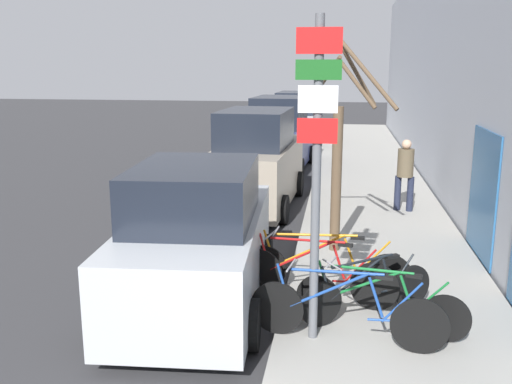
{
  "coord_description": "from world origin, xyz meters",
  "views": [
    {
      "loc": [
        1.74,
        -2.45,
        3.49
      ],
      "look_at": [
        0.36,
        6.88,
        1.36
      ],
      "focal_mm": 40.0,
      "sensor_mm": 36.0,
      "label": 1
    }
  ],
  "objects_px": {
    "parked_car_2": "(280,137)",
    "street_tree": "(340,156)",
    "bicycle_1": "(379,303)",
    "parked_car_3": "(297,121)",
    "signpost": "(317,167)",
    "bicycle_3": "(315,275)",
    "parked_car_0": "(197,241)",
    "bicycle_0": "(346,312)",
    "bicycle_4": "(325,268)",
    "parked_car_1": "(257,164)",
    "bicycle_2": "(368,291)",
    "pedestrian_near": "(405,170)"
  },
  "relations": [
    {
      "from": "parked_car_3",
      "to": "bicycle_2",
      "type": "bearing_deg",
      "value": -79.88
    },
    {
      "from": "parked_car_1",
      "to": "bicycle_4",
      "type": "bearing_deg",
      "value": -69.11
    },
    {
      "from": "pedestrian_near",
      "to": "bicycle_0",
      "type": "bearing_deg",
      "value": -88.61
    },
    {
      "from": "signpost",
      "to": "bicycle_0",
      "type": "bearing_deg",
      "value": -12.74
    },
    {
      "from": "bicycle_0",
      "to": "parked_car_2",
      "type": "distance_m",
      "value": 12.48
    },
    {
      "from": "bicycle_2",
      "to": "pedestrian_near",
      "type": "distance_m",
      "value": 6.02
    },
    {
      "from": "signpost",
      "to": "bicycle_3",
      "type": "relative_size",
      "value": 1.67
    },
    {
      "from": "bicycle_1",
      "to": "bicycle_3",
      "type": "height_order",
      "value": "bicycle_3"
    },
    {
      "from": "bicycle_1",
      "to": "bicycle_3",
      "type": "relative_size",
      "value": 0.93
    },
    {
      "from": "bicycle_3",
      "to": "parked_car_0",
      "type": "bearing_deg",
      "value": 102.23
    },
    {
      "from": "parked_car_2",
      "to": "parked_car_3",
      "type": "height_order",
      "value": "parked_car_2"
    },
    {
      "from": "signpost",
      "to": "parked_car_0",
      "type": "distance_m",
      "value": 2.47
    },
    {
      "from": "bicycle_0",
      "to": "bicycle_4",
      "type": "xyz_separation_m",
      "value": [
        -0.3,
        1.48,
        0.0
      ]
    },
    {
      "from": "parked_car_2",
      "to": "pedestrian_near",
      "type": "bearing_deg",
      "value": -54.37
    },
    {
      "from": "bicycle_2",
      "to": "parked_car_2",
      "type": "relative_size",
      "value": 0.38
    },
    {
      "from": "parked_car_0",
      "to": "parked_car_2",
      "type": "xyz_separation_m",
      "value": [
        0.02,
        11.08,
        0.12
      ]
    },
    {
      "from": "bicycle_3",
      "to": "parked_car_1",
      "type": "height_order",
      "value": "parked_car_1"
    },
    {
      "from": "parked_car_0",
      "to": "street_tree",
      "type": "xyz_separation_m",
      "value": [
        2.01,
        2.41,
        0.92
      ]
    },
    {
      "from": "parked_car_0",
      "to": "pedestrian_near",
      "type": "bearing_deg",
      "value": 53.91
    },
    {
      "from": "signpost",
      "to": "street_tree",
      "type": "bearing_deg",
      "value": 85.65
    },
    {
      "from": "parked_car_3",
      "to": "parked_car_2",
      "type": "bearing_deg",
      "value": -88.55
    },
    {
      "from": "parked_car_1",
      "to": "parked_car_2",
      "type": "xyz_separation_m",
      "value": [
        0.01,
        5.22,
        -0.01
      ]
    },
    {
      "from": "parked_car_0",
      "to": "parked_car_1",
      "type": "distance_m",
      "value": 5.86
    },
    {
      "from": "parked_car_1",
      "to": "parked_car_2",
      "type": "relative_size",
      "value": 1.0
    },
    {
      "from": "signpost",
      "to": "bicycle_0",
      "type": "distance_m",
      "value": 1.81
    },
    {
      "from": "parked_car_0",
      "to": "street_tree",
      "type": "relative_size",
      "value": 1.2
    },
    {
      "from": "parked_car_2",
      "to": "bicycle_1",
      "type": "bearing_deg",
      "value": -74.2
    },
    {
      "from": "signpost",
      "to": "pedestrian_near",
      "type": "xyz_separation_m",
      "value": [
        1.76,
        6.62,
        -1.21
      ]
    },
    {
      "from": "parked_car_2",
      "to": "pedestrian_near",
      "type": "height_order",
      "value": "parked_car_2"
    },
    {
      "from": "bicycle_1",
      "to": "parked_car_3",
      "type": "relative_size",
      "value": 0.48
    },
    {
      "from": "parked_car_2",
      "to": "street_tree",
      "type": "bearing_deg",
      "value": -73.39
    },
    {
      "from": "street_tree",
      "to": "bicycle_1",
      "type": "bearing_deg",
      "value": -80.09
    },
    {
      "from": "pedestrian_near",
      "to": "street_tree",
      "type": "relative_size",
      "value": 0.44
    },
    {
      "from": "bicycle_1",
      "to": "parked_car_3",
      "type": "xyz_separation_m",
      "value": [
        -2.44,
        17.79,
        0.53
      ]
    },
    {
      "from": "bicycle_4",
      "to": "parked_car_0",
      "type": "relative_size",
      "value": 0.56
    },
    {
      "from": "bicycle_1",
      "to": "parked_car_0",
      "type": "xyz_separation_m",
      "value": [
        -2.57,
        0.78,
        0.46
      ]
    },
    {
      "from": "street_tree",
      "to": "parked_car_1",
      "type": "bearing_deg",
      "value": 120.17
    },
    {
      "from": "street_tree",
      "to": "bicycle_2",
      "type": "bearing_deg",
      "value": -81.26
    },
    {
      "from": "signpost",
      "to": "parked_car_3",
      "type": "bearing_deg",
      "value": 95.08
    },
    {
      "from": "bicycle_0",
      "to": "parked_car_2",
      "type": "height_order",
      "value": "parked_car_2"
    },
    {
      "from": "signpost",
      "to": "bicycle_1",
      "type": "distance_m",
      "value": 2.01
    },
    {
      "from": "signpost",
      "to": "parked_car_0",
      "type": "height_order",
      "value": "signpost"
    },
    {
      "from": "bicycle_0",
      "to": "parked_car_2",
      "type": "bearing_deg",
      "value": 18.35
    },
    {
      "from": "bicycle_2",
      "to": "pedestrian_near",
      "type": "relative_size",
      "value": 1.06
    },
    {
      "from": "bicycle_3",
      "to": "signpost",
      "type": "bearing_deg",
      "value": -166.17
    },
    {
      "from": "signpost",
      "to": "parked_car_0",
      "type": "bearing_deg",
      "value": 147.31
    },
    {
      "from": "bicycle_0",
      "to": "parked_car_1",
      "type": "distance_m",
      "value": 7.41
    },
    {
      "from": "parked_car_3",
      "to": "bicycle_3",
      "type": "bearing_deg",
      "value": -82.13
    },
    {
      "from": "signpost",
      "to": "bicycle_4",
      "type": "xyz_separation_m",
      "value": [
        0.1,
        1.39,
        -1.76
      ]
    },
    {
      "from": "bicycle_3",
      "to": "parked_car_0",
      "type": "distance_m",
      "value": 1.76
    }
  ]
}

